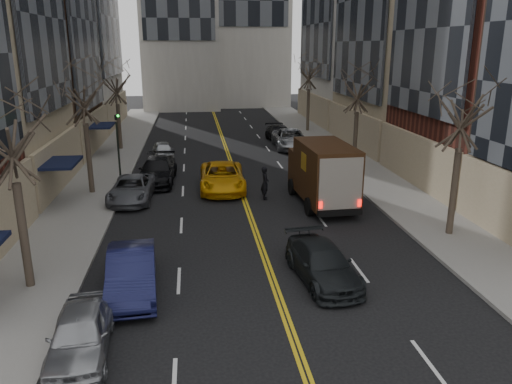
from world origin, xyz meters
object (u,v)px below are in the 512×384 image
observer_sedan (322,263)px  taxi (222,177)px  pedestrian (265,183)px  ups_truck (322,174)px

observer_sedan → taxi: bearing=96.6°
taxi → pedestrian: 3.23m
observer_sedan → pedestrian: size_ratio=2.53×
observer_sedan → taxi: taxi is taller
ups_truck → taxi: ups_truck is taller
taxi → ups_truck: bearing=-33.3°
ups_truck → taxi: (-5.25, 3.65, -0.96)m
ups_truck → pedestrian: bearing=152.9°
ups_truck → pedestrian: size_ratio=3.39×
taxi → pedestrian: pedestrian is taller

